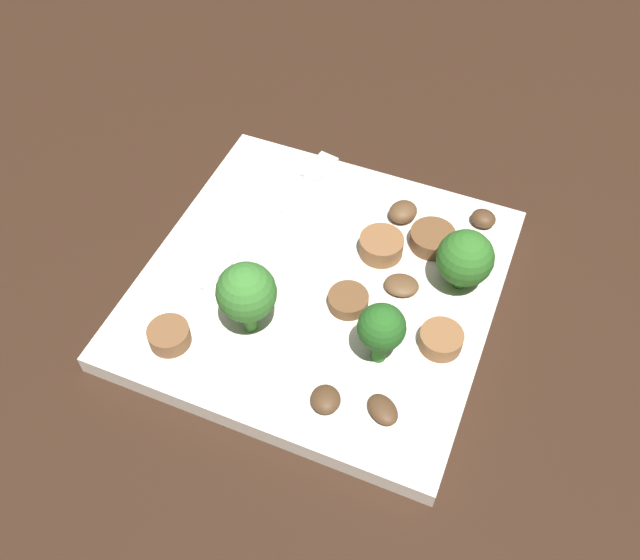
% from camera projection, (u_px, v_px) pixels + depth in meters
% --- Properties ---
extents(ground_plane, '(1.40, 1.40, 0.00)m').
position_uv_depth(ground_plane, '(320.00, 293.00, 0.55)').
color(ground_plane, black).
extents(plate, '(0.26, 0.26, 0.02)m').
position_uv_depth(plate, '(320.00, 286.00, 0.55)').
color(plate, white).
rests_on(plate, ground_plane).
extents(fork, '(0.18, 0.04, 0.00)m').
position_uv_depth(fork, '(281.00, 207.00, 0.58)').
color(fork, silver).
rests_on(fork, plate).
extents(broccoli_floret_0, '(0.03, 0.03, 0.05)m').
position_uv_depth(broccoli_floret_0, '(381.00, 329.00, 0.47)').
color(broccoli_floret_0, '#296420').
rests_on(broccoli_floret_0, plate).
extents(broccoli_floret_1, '(0.04, 0.04, 0.05)m').
position_uv_depth(broccoli_floret_1, '(465.00, 259.00, 0.51)').
color(broccoli_floret_1, '#347525').
rests_on(broccoli_floret_1, plate).
extents(broccoli_floret_2, '(0.04, 0.04, 0.06)m').
position_uv_depth(broccoli_floret_2, '(246.00, 293.00, 0.48)').
color(broccoli_floret_2, '#408630').
rests_on(broccoli_floret_2, plate).
extents(sausage_slice_0, '(0.04, 0.04, 0.01)m').
position_uv_depth(sausage_slice_0, '(432.00, 239.00, 0.56)').
color(sausage_slice_0, brown).
rests_on(sausage_slice_0, plate).
extents(sausage_slice_1, '(0.03, 0.03, 0.01)m').
position_uv_depth(sausage_slice_1, '(441.00, 340.00, 0.50)').
color(sausage_slice_1, brown).
rests_on(sausage_slice_1, plate).
extents(sausage_slice_2, '(0.05, 0.05, 0.02)m').
position_uv_depth(sausage_slice_2, '(381.00, 246.00, 0.55)').
color(sausage_slice_2, brown).
rests_on(sausage_slice_2, plate).
extents(sausage_slice_3, '(0.04, 0.04, 0.01)m').
position_uv_depth(sausage_slice_3, '(169.00, 336.00, 0.50)').
color(sausage_slice_3, brown).
rests_on(sausage_slice_3, plate).
extents(sausage_slice_4, '(0.03, 0.03, 0.01)m').
position_uv_depth(sausage_slice_4, '(348.00, 300.00, 0.52)').
color(sausage_slice_4, brown).
rests_on(sausage_slice_4, plate).
extents(mushroom_0, '(0.03, 0.03, 0.01)m').
position_uv_depth(mushroom_0, '(326.00, 399.00, 0.47)').
color(mushroom_0, '#4C331E').
rests_on(mushroom_0, plate).
extents(mushroom_1, '(0.02, 0.02, 0.01)m').
position_uv_depth(mushroom_1, '(483.00, 218.00, 0.57)').
color(mushroom_1, '#4C331E').
rests_on(mushroom_1, plate).
extents(mushroom_2, '(0.03, 0.03, 0.01)m').
position_uv_depth(mushroom_2, '(403.00, 212.00, 0.57)').
color(mushroom_2, brown).
rests_on(mushroom_2, plate).
extents(mushroom_3, '(0.03, 0.03, 0.01)m').
position_uv_depth(mushroom_3, '(383.00, 409.00, 0.46)').
color(mushroom_3, '#4C331E').
rests_on(mushroom_3, plate).
extents(mushroom_4, '(0.03, 0.03, 0.01)m').
position_uv_depth(mushroom_4, '(401.00, 285.00, 0.53)').
color(mushroom_4, brown).
rests_on(mushroom_4, plate).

